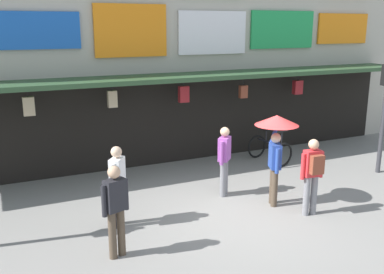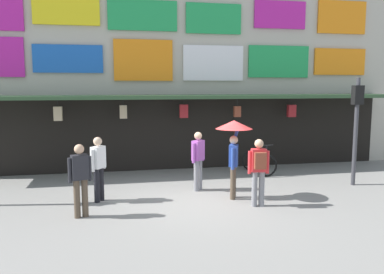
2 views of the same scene
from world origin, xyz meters
The scene contains 9 objects.
ground_plane centered at (0.00, 0.00, 0.00)m, with size 80.00×80.00×0.00m, color gray.
shopfront centered at (0.00, 4.57, 3.96)m, with size 18.00×2.60×8.00m.
traffic_light_far centered at (4.76, 0.69, 2.14)m, with size 0.30×0.34×3.20m.
bicycle_parked centered at (2.54, 2.71, 0.39)m, with size 0.90×1.26×1.05m.
pedestrian_with_umbrella centered at (0.78, 0.01, 1.64)m, with size 0.96×0.96×2.08m.
pedestrian_in_red centered at (0.04, 0.99, 0.95)m, with size 0.41×0.41×1.68m.
pedestrian_in_purple centered at (-3.04, -0.75, 0.95)m, with size 0.51×0.32×1.68m.
pedestrian_in_white centered at (-2.68, 0.43, 0.95)m, with size 0.39×0.44×1.68m.
pedestrian_in_green centered at (1.18, -0.78, 0.98)m, with size 0.53×0.39×1.68m.
Camera 2 is at (-2.26, -9.67, 2.98)m, focal length 36.62 mm.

